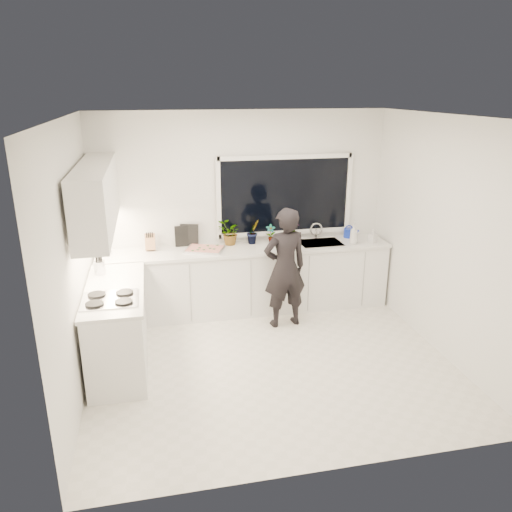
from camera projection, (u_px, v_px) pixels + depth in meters
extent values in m
cube|color=beige|center=(271.00, 363.00, 5.69)|extent=(4.00, 3.50, 0.02)
cube|color=white|center=(242.00, 211.00, 6.88)|extent=(4.00, 0.02, 2.70)
cube|color=white|center=(72.00, 263.00, 4.86)|extent=(0.02, 3.50, 2.70)
cube|color=white|center=(444.00, 238.00, 5.65)|extent=(0.02, 3.50, 2.70)
cube|color=white|center=(274.00, 116.00, 4.82)|extent=(4.00, 3.50, 0.02)
cube|color=black|center=(285.00, 195.00, 6.90)|extent=(1.80, 0.02, 1.00)
cube|color=white|center=(247.00, 280.00, 6.89)|extent=(3.92, 0.58, 0.88)
cube|color=white|center=(118.00, 327.00, 5.54)|extent=(0.58, 1.60, 0.88)
cube|color=silver|center=(247.00, 249.00, 6.73)|extent=(3.94, 0.62, 0.04)
cube|color=silver|center=(114.00, 289.00, 5.39)|extent=(0.62, 1.60, 0.04)
cube|color=white|center=(97.00, 197.00, 5.39)|extent=(0.34, 2.10, 0.70)
cube|color=silver|center=(320.00, 246.00, 6.96)|extent=(0.58, 0.42, 0.14)
cylinder|color=silver|center=(316.00, 231.00, 7.09)|extent=(0.03, 0.03, 0.22)
cube|color=black|center=(110.00, 299.00, 5.05)|extent=(0.56, 0.48, 0.03)
imported|color=black|center=(285.00, 268.00, 6.34)|extent=(0.62, 0.46, 1.58)
cube|color=#BBBABF|center=(205.00, 250.00, 6.59)|extent=(0.59, 0.52, 0.03)
cube|color=#B11724|center=(205.00, 248.00, 6.58)|extent=(0.53, 0.46, 0.01)
cylinder|color=#122AAB|center=(349.00, 233.00, 7.16)|extent=(0.18, 0.18, 0.13)
cylinder|color=white|center=(104.00, 244.00, 6.42)|extent=(0.14, 0.14, 0.26)
cube|color=#A57C4C|center=(150.00, 242.00, 6.58)|extent=(0.13, 0.11, 0.22)
cylinder|color=#AAA9AE|center=(100.00, 268.00, 5.74)|extent=(0.17, 0.17, 0.16)
cube|color=black|center=(183.00, 236.00, 6.75)|extent=(0.22, 0.02, 0.28)
cube|color=black|center=(189.00, 235.00, 6.76)|extent=(0.25, 0.09, 0.30)
imported|color=#26662D|center=(229.00, 233.00, 6.79)|extent=(0.34, 0.30, 0.33)
imported|color=#26662D|center=(253.00, 232.00, 6.85)|extent=(0.23, 0.22, 0.33)
imported|color=#26662D|center=(271.00, 233.00, 6.92)|extent=(0.14, 0.10, 0.26)
imported|color=#26662D|center=(293.00, 231.00, 6.97)|extent=(0.24, 0.24, 0.30)
imported|color=#D8BF66|center=(354.00, 234.00, 6.84)|extent=(0.15, 0.15, 0.28)
imported|color=#D8BF66|center=(373.00, 236.00, 6.91)|extent=(0.12, 0.12, 0.20)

